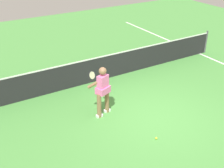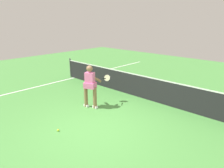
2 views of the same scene
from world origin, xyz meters
The scene contains 5 objects.
ground_plane centered at (0.00, 0.00, 0.00)m, with size 25.94×25.94×0.00m, color #4C9342.
sideline_left_marking centered at (-4.91, 0.00, 0.00)m, with size 0.10×17.96×0.01m, color white.
court_net centered at (0.00, 2.98, 0.47)m, with size 10.51×0.08×1.02m.
tennis_player centered at (-1.25, 0.96, 0.85)m, with size 0.66×1.10×1.55m.
tennis_ball_near centered at (-0.64, -0.85, 0.03)m, with size 0.07×0.07×0.07m, color #D1E533.
Camera 2 is at (4.20, -3.76, 3.10)m, focal length 34.23 mm.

